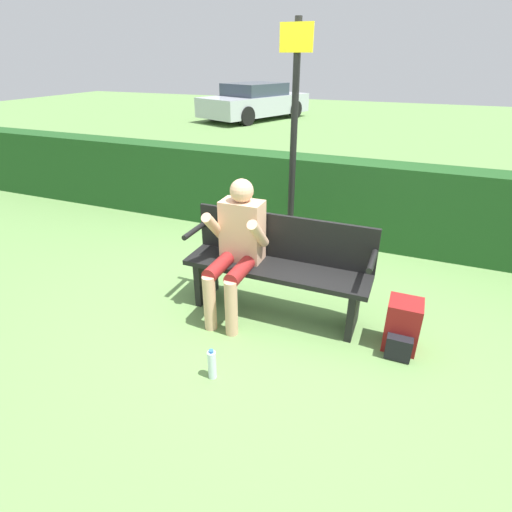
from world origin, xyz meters
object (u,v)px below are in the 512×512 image
(parked_car, at_px, (255,102))
(water_bottle, at_px, (212,364))
(backpack, at_px, (402,327))
(person_seated, at_px, (237,244))
(park_bench, at_px, (278,264))
(signpost, at_px, (293,139))

(parked_car, bearing_deg, water_bottle, -137.76)
(water_bottle, height_order, parked_car, parked_car)
(backpack, relative_size, parked_car, 0.09)
(person_seated, relative_size, backpack, 2.84)
(parked_car, bearing_deg, person_seated, -137.13)
(park_bench, distance_m, parked_car, 12.67)
(park_bench, bearing_deg, signpost, 101.96)
(signpost, xyz_separation_m, parked_car, (-4.79, 10.60, -0.77))
(park_bench, height_order, water_bottle, park_bench)
(park_bench, relative_size, water_bottle, 6.55)
(backpack, distance_m, signpost, 2.15)
(water_bottle, height_order, signpost, signpost)
(backpack, bearing_deg, water_bottle, -145.05)
(backpack, height_order, water_bottle, backpack)
(backpack, distance_m, water_bottle, 1.55)
(parked_car, bearing_deg, park_bench, -135.47)
(signpost, relative_size, parked_car, 0.54)
(person_seated, xyz_separation_m, parked_car, (-4.67, 11.77, -0.07))
(backpack, height_order, parked_car, parked_car)
(backpack, distance_m, parked_car, 13.29)
(water_bottle, xyz_separation_m, parked_car, (-4.86, 12.67, 0.50))
(signpost, bearing_deg, park_bench, -78.04)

